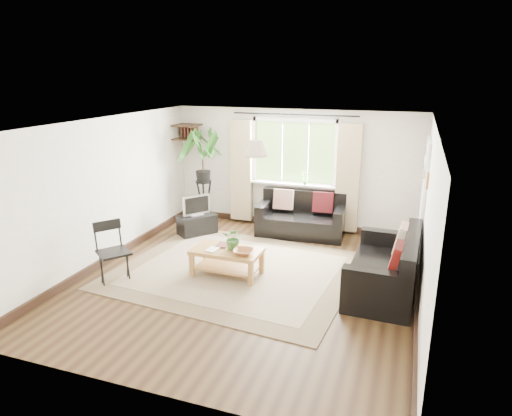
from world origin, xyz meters
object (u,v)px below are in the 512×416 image
(sofa_back, at_px, (301,216))
(palm_stand, at_px, (203,177))
(sofa_right, at_px, (384,264))
(folding_chair, at_px, (114,254))
(tv_stand, at_px, (197,225))
(coffee_table, at_px, (227,262))

(sofa_back, relative_size, palm_stand, 0.84)
(sofa_right, relative_size, palm_stand, 0.90)
(palm_stand, relative_size, folding_chair, 2.15)
(sofa_back, bearing_deg, folding_chair, -129.04)
(sofa_back, relative_size, tv_stand, 2.32)
(coffee_table, xyz_separation_m, folding_chair, (-1.52, -0.78, 0.24))
(sofa_back, xyz_separation_m, sofa_right, (1.71, -1.96, 0.03))
(sofa_back, distance_m, coffee_table, 2.32)
(coffee_table, xyz_separation_m, palm_stand, (-1.46, 2.25, 0.78))
(palm_stand, bearing_deg, tv_stand, -76.95)
(sofa_back, height_order, folding_chair, folding_chair)
(sofa_back, distance_m, tv_stand, 2.06)
(sofa_right, height_order, folding_chair, folding_chair)
(sofa_right, bearing_deg, palm_stand, -115.37)
(palm_stand, bearing_deg, sofa_right, -27.61)
(sofa_back, height_order, coffee_table, sofa_back)
(sofa_back, relative_size, folding_chair, 1.80)
(coffee_table, bearing_deg, sofa_right, 6.32)
(palm_stand, bearing_deg, sofa_back, -0.84)
(sofa_back, relative_size, coffee_table, 1.55)
(sofa_right, distance_m, palm_stand, 4.34)
(sofa_right, distance_m, folding_chair, 4.01)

